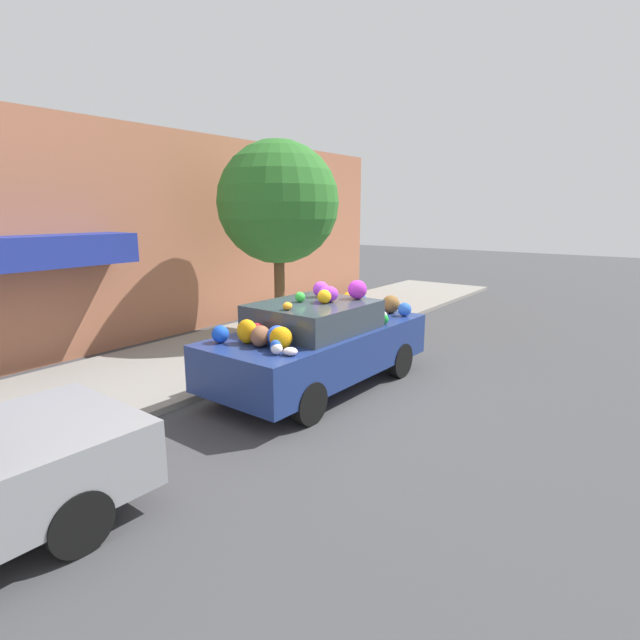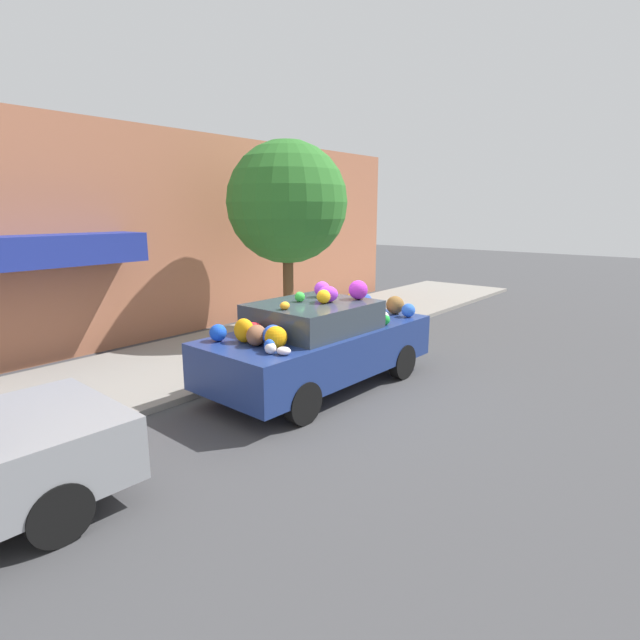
% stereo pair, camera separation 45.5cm
% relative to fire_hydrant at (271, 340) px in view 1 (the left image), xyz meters
% --- Properties ---
extents(ground_plane, '(60.00, 60.00, 0.00)m').
position_rel_fire_hydrant_xyz_m(ground_plane, '(-0.52, -1.52, -0.45)').
color(ground_plane, '#424244').
extents(sidewalk_curb, '(24.00, 3.20, 0.10)m').
position_rel_fire_hydrant_xyz_m(sidewalk_curb, '(-0.52, 1.18, -0.40)').
color(sidewalk_curb, gray).
rests_on(sidewalk_curb, ground).
extents(building_facade, '(18.00, 1.20, 4.65)m').
position_rel_fire_hydrant_xyz_m(building_facade, '(-0.69, 3.39, 1.87)').
color(building_facade, '#B26B4C').
rests_on(building_facade, ground).
extents(street_tree, '(2.69, 2.69, 4.29)m').
position_rel_fire_hydrant_xyz_m(street_tree, '(1.68, 1.21, 2.59)').
color(street_tree, brown).
rests_on(street_tree, sidewalk_curb).
extents(fire_hydrant, '(0.20, 0.20, 0.70)m').
position_rel_fire_hydrant_xyz_m(fire_hydrant, '(0.00, 0.00, 0.00)').
color(fire_hydrant, red).
rests_on(fire_hydrant, sidewalk_curb).
extents(art_car, '(4.12, 1.87, 1.76)m').
position_rel_fire_hydrant_xyz_m(art_car, '(-0.55, -1.55, 0.33)').
color(art_car, navy).
rests_on(art_car, ground).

